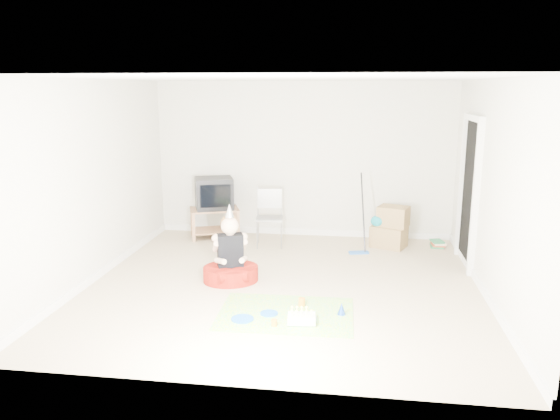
# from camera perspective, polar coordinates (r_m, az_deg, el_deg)

# --- Properties ---
(ground) EXTENTS (5.00, 5.00, 0.00)m
(ground) POSITION_cam_1_polar(r_m,az_deg,el_deg) (7.12, 0.35, -7.81)
(ground) COLOR #C7B18F
(ground) RESTS_ON ground
(doorway_recess) EXTENTS (0.02, 0.90, 2.05)m
(doorway_recess) POSITION_cam_1_polar(r_m,az_deg,el_deg) (8.11, 19.20, 1.54)
(doorway_recess) COLOR black
(doorway_recess) RESTS_ON ground
(tv_stand) EXTENTS (0.92, 0.74, 0.50)m
(tv_stand) POSITION_cam_1_polar(r_m,az_deg,el_deg) (9.31, -6.83, -1.08)
(tv_stand) COLOR #A26E49
(tv_stand) RESTS_ON ground
(crt_tv) EXTENTS (0.75, 0.68, 0.53)m
(crt_tv) POSITION_cam_1_polar(r_m,az_deg,el_deg) (9.21, -6.91, 1.75)
(crt_tv) COLOR black
(crt_tv) RESTS_ON tv_stand
(folding_chair) EXTENTS (0.47, 0.45, 0.93)m
(folding_chair) POSITION_cam_1_polar(r_m,az_deg,el_deg) (8.69, -1.11, -0.89)
(folding_chair) COLOR gray
(folding_chair) RESTS_ON ground
(cardboard_boxes) EXTENTS (0.65, 0.57, 0.66)m
(cardboard_boxes) POSITION_cam_1_polar(r_m,az_deg,el_deg) (8.85, 11.42, -1.81)
(cardboard_boxes) COLOR #9C7A4B
(cardboard_boxes) RESTS_ON ground
(floor_mop) EXTENTS (0.32, 0.40, 1.20)m
(floor_mop) POSITION_cam_1_polar(r_m,az_deg,el_deg) (8.42, 8.29, -2.83)
(floor_mop) COLOR blue
(floor_mop) RESTS_ON ground
(book_pile) EXTENTS (0.22, 0.27, 0.11)m
(book_pile) POSITION_cam_1_polar(r_m,az_deg,el_deg) (9.09, 16.16, -3.39)
(book_pile) COLOR #287847
(book_pile) RESTS_ON ground
(seated_woman) EXTENTS (0.93, 0.93, 1.04)m
(seated_woman) POSITION_cam_1_polar(r_m,az_deg,el_deg) (7.21, -5.19, -5.68)
(seated_woman) COLOR maroon
(seated_woman) RESTS_ON ground
(party_mat) EXTENTS (1.53, 1.12, 0.01)m
(party_mat) POSITION_cam_1_polar(r_m,az_deg,el_deg) (6.26, 0.60, -10.77)
(party_mat) COLOR #E22F87
(party_mat) RESTS_ON ground
(birthday_cake) EXTENTS (0.32, 0.27, 0.14)m
(birthday_cake) POSITION_cam_1_polar(r_m,az_deg,el_deg) (6.02, 2.27, -11.34)
(birthday_cake) COLOR white
(birthday_cake) RESTS_ON party_mat
(blue_plate_near) EXTENTS (0.25, 0.25, 0.01)m
(blue_plate_near) POSITION_cam_1_polar(r_m,az_deg,el_deg) (6.25, -1.14, -10.74)
(blue_plate_near) COLOR blue
(blue_plate_near) RESTS_ON party_mat
(blue_plate_far) EXTENTS (0.27, 0.27, 0.01)m
(blue_plate_far) POSITION_cam_1_polar(r_m,az_deg,el_deg) (6.12, -3.95, -11.28)
(blue_plate_far) COLOR blue
(blue_plate_far) RESTS_ON party_mat
(orange_cup_near) EXTENTS (0.10, 0.10, 0.09)m
(orange_cup_near) POSITION_cam_1_polar(r_m,az_deg,el_deg) (6.45, 2.30, -9.57)
(orange_cup_near) COLOR orange
(orange_cup_near) RESTS_ON party_mat
(orange_cup_far) EXTENTS (0.08, 0.08, 0.07)m
(orange_cup_far) POSITION_cam_1_polar(r_m,az_deg,el_deg) (5.94, -0.61, -11.69)
(orange_cup_far) COLOR orange
(orange_cup_far) RESTS_ON party_mat
(blue_party_hat) EXTENTS (0.12, 0.12, 0.14)m
(blue_party_hat) POSITION_cam_1_polar(r_m,az_deg,el_deg) (6.24, 6.45, -10.20)
(blue_party_hat) COLOR blue
(blue_party_hat) RESTS_ON party_mat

